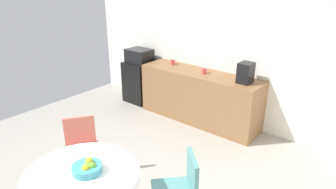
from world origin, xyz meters
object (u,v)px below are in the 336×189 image
at_px(mini_fridge, 140,81).
at_px(coffee_maker, 246,73).
at_px(mug_green, 172,62).
at_px(round_table, 83,185).
at_px(chair_teal, 183,184).
at_px(chair_coral, 81,142).
at_px(mug_white, 204,71).
at_px(microwave, 139,56).
at_px(fruit_bowl, 87,168).

distance_m(mini_fridge, coffee_maker, 2.37).
bearing_deg(mini_fridge, coffee_maker, 0.00).
bearing_deg(mug_green, round_table, -66.87).
distance_m(chair_teal, chair_coral, 1.47).
bearing_deg(mini_fridge, mug_white, -0.46).
distance_m(chair_teal, mug_green, 3.00).
bearing_deg(round_table, microwave, 125.40).
distance_m(microwave, mug_white, 1.53).
relative_size(chair_coral, mug_white, 6.43).
distance_m(fruit_bowl, mug_green, 3.19).
distance_m(chair_coral, fruit_bowl, 1.00).
distance_m(chair_teal, coffee_maker, 2.27).
xyz_separation_m(round_table, chair_teal, (0.66, 0.70, -0.08)).
bearing_deg(microwave, mini_fridge, 0.00).
height_order(round_table, coffee_maker, coffee_maker).
xyz_separation_m(fruit_bowl, mug_white, (-0.54, 2.80, 0.16)).
height_order(chair_teal, mug_green, mug_green).
relative_size(microwave, chair_teal, 0.58).
relative_size(microwave, coffee_maker, 1.50).
bearing_deg(fruit_bowl, coffee_maker, 85.74).
bearing_deg(chair_teal, microwave, 141.24).
bearing_deg(mug_white, coffee_maker, 0.95).
bearing_deg(mini_fridge, fruit_bowl, -53.72).
xyz_separation_m(microwave, coffee_maker, (2.28, 0.00, 0.10)).
xyz_separation_m(mug_green, coffee_maker, (1.50, -0.09, 0.11)).
height_order(mini_fridge, round_table, mini_fridge).
bearing_deg(mug_white, mini_fridge, 179.54).
relative_size(mini_fridge, mug_white, 6.44).
bearing_deg(mug_white, mug_green, 172.15).
relative_size(chair_teal, chair_coral, 1.00).
xyz_separation_m(microwave, round_table, (2.04, -2.87, -0.35)).
height_order(round_table, mug_white, mug_white).
relative_size(fruit_bowl, mug_white, 2.17).
height_order(round_table, fruit_bowl, fruit_bowl).
distance_m(fruit_bowl, coffee_maker, 2.84).
distance_m(round_table, mug_white, 2.92).
xyz_separation_m(mini_fridge, chair_teal, (2.70, -2.17, 0.11)).
relative_size(microwave, fruit_bowl, 1.72).
distance_m(round_table, chair_teal, 0.97).
bearing_deg(fruit_bowl, microwave, 126.28).
height_order(mini_fridge, chair_teal, same).
xyz_separation_m(chair_coral, coffee_maker, (1.04, 2.33, 0.54)).
xyz_separation_m(fruit_bowl, coffee_maker, (0.21, 2.82, 0.27)).
height_order(chair_coral, mug_green, mug_green).
bearing_deg(mini_fridge, microwave, 0.00).
relative_size(chair_teal, mug_white, 6.43).
height_order(mini_fridge, fruit_bowl, fruit_bowl).
relative_size(mug_white, mug_green, 1.00).
height_order(mini_fridge, mug_white, mug_white).
bearing_deg(mug_green, microwave, -173.20).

